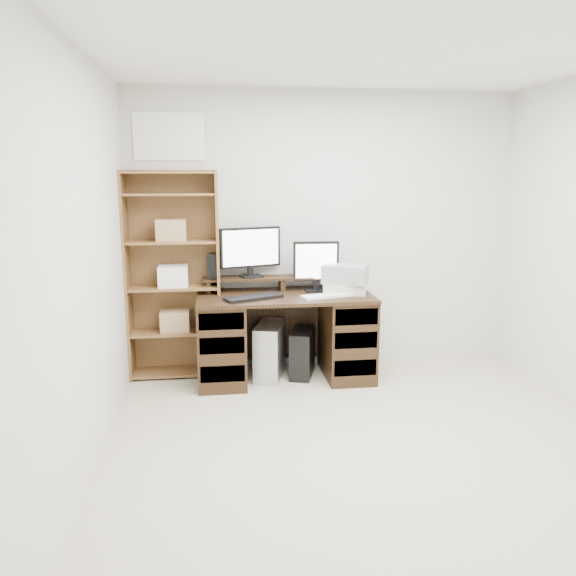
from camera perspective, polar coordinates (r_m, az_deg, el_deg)
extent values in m
cube|color=#BCB496|center=(3.65, 9.68, -17.80)|extent=(3.50, 4.00, 0.02)
cube|color=white|center=(3.27, 11.32, 24.39)|extent=(3.50, 4.00, 0.02)
cube|color=silver|center=(5.16, 3.58, 5.76)|extent=(3.50, 0.02, 2.50)
cube|color=silver|center=(3.17, -21.47, 1.27)|extent=(0.02, 4.00, 2.50)
cube|color=white|center=(5.05, -12.01, 14.84)|extent=(0.60, 0.01, 0.40)
cube|color=black|center=(4.81, -0.31, -0.87)|extent=(1.50, 0.70, 0.03)
cube|color=black|center=(4.87, -6.77, -5.35)|extent=(0.40, 0.66, 0.72)
cube|color=black|center=(5.00, 5.98, -4.88)|extent=(0.40, 0.66, 0.72)
cube|color=black|center=(5.21, -0.77, -3.67)|extent=(1.48, 0.02, 0.65)
cube|color=black|center=(4.62, -6.65, -8.66)|extent=(0.36, 0.01, 0.14)
cube|color=black|center=(4.54, -6.72, -5.82)|extent=(0.36, 0.01, 0.14)
cube|color=black|center=(4.49, -6.78, -3.38)|extent=(0.36, 0.01, 0.14)
cube|color=black|center=(4.76, 6.85, -8.05)|extent=(0.36, 0.01, 0.14)
cube|color=black|center=(4.68, 6.92, -5.29)|extent=(0.36, 0.01, 0.14)
cube|color=black|center=(4.63, 6.98, -2.92)|extent=(0.36, 0.01, 0.14)
cube|color=black|center=(4.98, -8.08, 0.20)|extent=(0.04, 0.20, 0.10)
cube|color=black|center=(5.01, -0.63, 0.40)|extent=(0.04, 0.20, 0.10)
cube|color=black|center=(5.13, 6.60, 0.58)|extent=(0.04, 0.20, 0.10)
cube|color=black|center=(5.00, -0.63, 1.07)|extent=(1.40, 0.22, 0.02)
cube|color=black|center=(4.97, -3.74, 1.20)|extent=(0.21, 0.19, 0.02)
cube|color=black|center=(4.98, -3.83, 1.90)|extent=(0.06, 0.04, 0.10)
cube|color=black|center=(4.95, -3.86, 4.14)|extent=(0.54, 0.19, 0.35)
cube|color=white|center=(4.93, -3.78, 4.11)|extent=(0.49, 0.15, 0.31)
cube|color=black|center=(4.96, 2.86, -0.23)|extent=(0.20, 0.16, 0.02)
cube|color=black|center=(4.96, 2.83, 0.51)|extent=(0.05, 0.03, 0.11)
cube|color=black|center=(4.93, 2.86, 2.73)|extent=(0.40, 0.06, 0.35)
cube|color=white|center=(4.91, 2.89, 2.70)|extent=(0.36, 0.02, 0.31)
cube|color=black|center=(4.93, -7.60, 2.24)|extent=(0.11, 0.11, 0.22)
cube|color=black|center=(4.65, -3.53, -0.97)|extent=(0.51, 0.33, 0.03)
cube|color=white|center=(4.73, 3.97, -0.79)|extent=(0.46, 0.24, 0.02)
ellipsoid|color=white|center=(4.83, 7.11, -0.50)|extent=(0.10, 0.07, 0.04)
cube|color=beige|center=(4.90, 5.81, 0.03)|extent=(0.42, 0.36, 0.09)
cube|color=#8F9499|center=(4.88, 5.84, 1.45)|extent=(0.45, 0.39, 0.16)
cube|color=#AEB0B5|center=(4.98, -1.87, -6.34)|extent=(0.33, 0.52, 0.48)
cube|color=black|center=(5.03, 1.47, -6.57)|extent=(0.29, 0.45, 0.41)
cube|color=#19FF33|center=(4.81, 1.14, -6.31)|extent=(0.01, 0.01, 0.01)
cube|color=brown|center=(4.99, -16.01, 1.07)|extent=(0.02, 0.30, 1.80)
cube|color=brown|center=(4.94, -7.09, 1.32)|extent=(0.02, 0.30, 1.80)
cube|color=brown|center=(5.09, -11.47, 1.49)|extent=(0.80, 0.01, 1.80)
cube|color=brown|center=(5.18, -11.18, -8.31)|extent=(0.75, 0.28, 0.02)
cube|color=brown|center=(5.06, -11.35, -4.37)|extent=(0.75, 0.28, 0.02)
cube|color=brown|center=(4.97, -11.53, 0.07)|extent=(0.75, 0.28, 0.02)
cube|color=brown|center=(4.91, -11.72, 4.65)|extent=(0.75, 0.28, 0.02)
cube|color=brown|center=(4.88, -11.91, 9.32)|extent=(0.75, 0.28, 0.02)
cube|color=brown|center=(4.87, -12.00, 11.43)|extent=(0.75, 0.28, 0.02)
cube|color=#A07F54|center=(5.04, -11.39, -3.28)|extent=(0.25, 0.20, 0.18)
cube|color=white|center=(4.95, -11.58, 1.20)|extent=(0.25, 0.20, 0.18)
cube|color=#A07F54|center=(4.90, -11.77, 5.81)|extent=(0.25, 0.20, 0.18)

